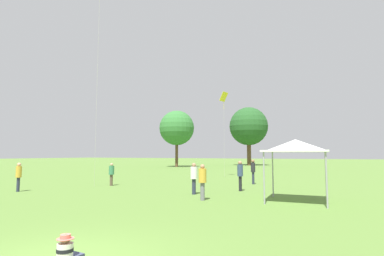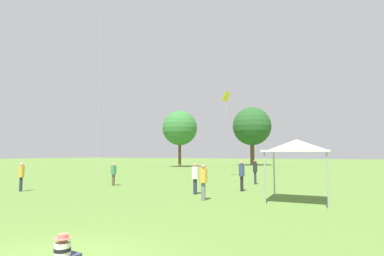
{
  "view_description": "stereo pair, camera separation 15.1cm",
  "coord_description": "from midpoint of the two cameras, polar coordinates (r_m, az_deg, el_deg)",
  "views": [
    {
      "loc": [
        5.12,
        -4.36,
        2.2
      ],
      "look_at": [
        -0.01,
        6.1,
        3.23
      ],
      "focal_mm": 28.0,
      "sensor_mm": 36.0,
      "label": 1
    },
    {
      "loc": [
        5.26,
        -4.29,
        2.2
      ],
      "look_at": [
        -0.01,
        6.1,
        3.23
      ],
      "focal_mm": 28.0,
      "sensor_mm": 36.0,
      "label": 2
    }
  ],
  "objects": [
    {
      "name": "person_standing_4",
      "position": [
        18.44,
        8.92,
        -8.43
      ],
      "size": [
        0.4,
        0.4,
        1.81
      ],
      "rotation": [
        0.0,
        0.0,
        0.18
      ],
      "color": "black",
      "rests_on": "ground"
    },
    {
      "name": "canopy_tent",
      "position": [
        14.88,
        18.85,
        -3.28
      ],
      "size": [
        2.94,
        2.94,
        2.9
      ],
      "rotation": [
        0.0,
        0.0,
        0.04
      ],
      "color": "white",
      "rests_on": "ground"
    },
    {
      "name": "seated_toddler",
      "position": [
        7.21,
        -23.46,
        -20.53
      ],
      "size": [
        0.43,
        0.53,
        0.56
      ],
      "rotation": [
        0.0,
        0.0,
        -0.05
      ],
      "color": "#383D56",
      "rests_on": "ground"
    },
    {
      "name": "person_standing_2",
      "position": [
        16.78,
        0.1,
        -9.06
      ],
      "size": [
        0.53,
        0.53,
        1.73
      ],
      "rotation": [
        0.0,
        0.0,
        0.59
      ],
      "color": "#282D42",
      "rests_on": "ground"
    },
    {
      "name": "kite_0",
      "position": [
        30.02,
        5.93,
        5.57
      ],
      "size": [
        0.63,
        1.04,
        8.35
      ],
      "rotation": [
        0.0,
        0.0,
        3.76
      ],
      "color": "yellow",
      "rests_on": "ground"
    },
    {
      "name": "distant_tree_0",
      "position": [
        61.32,
        10.66,
        0.3
      ],
      "size": [
        7.68,
        7.68,
        11.69
      ],
      "color": "brown",
      "rests_on": "ground"
    },
    {
      "name": "distant_tree_1",
      "position": [
        53.14,
        -3.0,
        -0.01
      ],
      "size": [
        6.15,
        6.15,
        9.96
      ],
      "color": "brown",
      "rests_on": "ground"
    },
    {
      "name": "person_standing_5",
      "position": [
        14.63,
        1.71,
        -9.66
      ],
      "size": [
        0.4,
        0.4,
        1.72
      ],
      "rotation": [
        0.0,
        0.0,
        1.62
      ],
      "color": "slate",
      "rests_on": "ground"
    },
    {
      "name": "person_standing_3",
      "position": [
        22.8,
        11.37,
        -7.7
      ],
      "size": [
        0.39,
        0.39,
        1.81
      ],
      "rotation": [
        0.0,
        0.0,
        3.4
      ],
      "color": "#282D42",
      "rests_on": "ground"
    },
    {
      "name": "person_standing_0",
      "position": [
        22.13,
        -15.28,
        -8.14
      ],
      "size": [
        0.5,
        0.5,
        1.58
      ],
      "rotation": [
        0.0,
        0.0,
        1.05
      ],
      "color": "brown",
      "rests_on": "ground"
    },
    {
      "name": "person_standing_1",
      "position": [
        20.74,
        -30.31,
        -7.6
      ],
      "size": [
        0.33,
        0.33,
        1.7
      ],
      "rotation": [
        0.0,
        0.0,
        0.02
      ],
      "color": "#282D42",
      "rests_on": "ground"
    }
  ]
}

